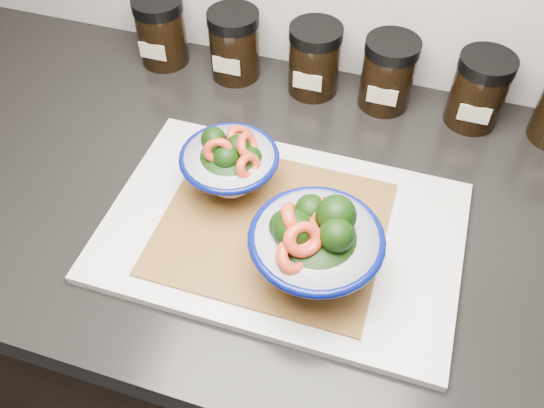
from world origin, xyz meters
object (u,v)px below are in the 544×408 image
(spice_jar_c, at_px, (314,60))
(spice_jar_d, at_px, (388,73))
(spice_jar_b, at_px, (234,45))
(spice_jar_e, at_px, (479,90))
(cutting_board, at_px, (282,231))
(bowl_right, at_px, (315,246))
(bowl_left, at_px, (231,164))
(spice_jar_a, at_px, (161,31))

(spice_jar_c, xyz_separation_m, spice_jar_d, (0.12, 0.00, 0.00))
(spice_jar_b, relative_size, spice_jar_e, 1.00)
(cutting_board, distance_m, spice_jar_d, 0.31)
(cutting_board, xyz_separation_m, spice_jar_c, (-0.04, 0.30, 0.05))
(bowl_right, relative_size, spice_jar_b, 1.37)
(spice_jar_c, bearing_deg, bowl_left, -100.08)
(spice_jar_d, xyz_separation_m, spice_jar_e, (0.13, 0.00, 0.00))
(cutting_board, bearing_deg, spice_jar_d, 75.77)
(bowl_right, height_order, spice_jar_c, bowl_right)
(spice_jar_b, bearing_deg, spice_jar_e, 0.00)
(cutting_board, bearing_deg, spice_jar_e, 54.88)
(cutting_board, xyz_separation_m, spice_jar_e, (0.21, 0.30, 0.05))
(spice_jar_d, distance_m, spice_jar_e, 0.13)
(cutting_board, relative_size, bowl_right, 2.91)
(cutting_board, distance_m, spice_jar_a, 0.43)
(bowl_left, relative_size, spice_jar_a, 1.15)
(spice_jar_a, height_order, spice_jar_c, same)
(bowl_right, relative_size, spice_jar_d, 1.37)
(spice_jar_b, height_order, spice_jar_d, same)
(cutting_board, height_order, spice_jar_d, spice_jar_d)
(spice_jar_a, relative_size, spice_jar_e, 1.00)
(spice_jar_b, xyz_separation_m, spice_jar_e, (0.38, 0.00, 0.00))
(bowl_left, relative_size, spice_jar_e, 1.15)
(cutting_board, distance_m, bowl_left, 0.11)
(cutting_board, bearing_deg, bowl_right, -45.31)
(spice_jar_d, bearing_deg, bowl_right, -93.54)
(bowl_right, distance_m, spice_jar_a, 0.50)
(spice_jar_a, relative_size, spice_jar_d, 1.00)
(spice_jar_d, relative_size, spice_jar_e, 1.00)
(bowl_left, bearing_deg, spice_jar_a, 130.34)
(bowl_left, xyz_separation_m, spice_jar_e, (0.29, 0.25, -0.00))
(spice_jar_e, bearing_deg, bowl_left, -139.36)
(spice_jar_a, relative_size, spice_jar_c, 1.00)
(spice_jar_a, relative_size, spice_jar_b, 1.00)
(spice_jar_a, xyz_separation_m, spice_jar_d, (0.37, 0.00, 0.00))
(bowl_left, height_order, spice_jar_e, bowl_left)
(cutting_board, xyz_separation_m, spice_jar_d, (0.08, 0.30, 0.05))
(spice_jar_a, height_order, spice_jar_b, same)
(cutting_board, xyz_separation_m, bowl_left, (-0.08, 0.05, 0.05))
(bowl_left, relative_size, spice_jar_c, 1.15)
(spice_jar_b, bearing_deg, bowl_right, -57.47)
(cutting_board, bearing_deg, spice_jar_a, 135.04)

